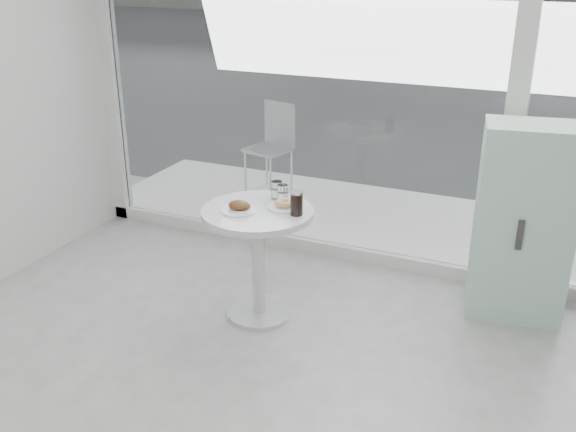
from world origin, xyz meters
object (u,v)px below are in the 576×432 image
at_px(car_white, 356,25).
at_px(plate_fritter, 240,207).
at_px(cola_glass, 296,204).
at_px(plate_donut, 285,205).
at_px(main_table, 258,241).
at_px(mint_cabinet, 523,223).
at_px(patio_chair, 273,142).
at_px(water_tumbler_b, 283,194).
at_px(water_tumbler_a, 277,191).

relative_size(car_white, plate_fritter, 16.45).
bearing_deg(cola_glass, plate_donut, 145.56).
xyz_separation_m(main_table, plate_fritter, (-0.09, -0.07, 0.25)).
height_order(mint_cabinet, car_white, mint_cabinet).
distance_m(patio_chair, water_tumbler_b, 2.23).
xyz_separation_m(plate_donut, water_tumbler_b, (-0.06, 0.10, 0.03)).
xyz_separation_m(main_table, car_white, (-3.40, 12.40, 0.09)).
relative_size(patio_chair, cola_glass, 5.88).
height_order(car_white, plate_donut, car_white).
relative_size(main_table, water_tumbler_b, 6.63).
bearing_deg(plate_donut, car_white, 106.08).
bearing_deg(cola_glass, plate_fritter, -165.62).
bearing_deg(mint_cabinet, car_white, 104.00).
bearing_deg(patio_chair, main_table, -52.43).
distance_m(mint_cabinet, car_white, 12.67).
relative_size(plate_donut, water_tumbler_a, 1.84).
bearing_deg(car_white, plate_fritter, -179.51).
distance_m(car_white, cola_glass, 12.91).
bearing_deg(plate_donut, cola_glass, -34.44).
relative_size(patio_chair, plate_fritter, 3.87).
bearing_deg(car_white, water_tumbler_a, -178.63).
bearing_deg(patio_chair, mint_cabinet, -15.16).
bearing_deg(plate_fritter, plate_donut, 35.11).
bearing_deg(plate_donut, water_tumbler_b, 121.10).
bearing_deg(cola_glass, water_tumbler_b, 134.53).
xyz_separation_m(main_table, mint_cabinet, (1.56, 0.74, 0.11)).
bearing_deg(car_white, patio_chair, 179.34).
xyz_separation_m(plate_fritter, water_tumbler_a, (0.12, 0.30, 0.03)).
height_order(plate_donut, water_tumbler_a, water_tumbler_a).
bearing_deg(main_table, mint_cabinet, 25.51).
relative_size(car_white, water_tumbler_a, 31.36).
height_order(mint_cabinet, cola_glass, mint_cabinet).
height_order(main_table, plate_fritter, plate_fritter).
bearing_deg(water_tumbler_b, cola_glass, -45.47).
bearing_deg(mint_cabinet, cola_glass, -159.88).
distance_m(mint_cabinet, plate_donut, 1.56).
relative_size(patio_chair, water_tumbler_a, 7.38).
relative_size(plate_fritter, plate_donut, 1.04).
xyz_separation_m(water_tumbler_a, water_tumbler_b, (0.06, -0.04, -0.00)).
bearing_deg(mint_cabinet, water_tumbler_b, -168.53).
distance_m(plate_fritter, cola_glass, 0.37).
height_order(car_white, plate_fritter, car_white).
distance_m(main_table, cola_glass, 0.39).
height_order(patio_chair, cola_glass, patio_chair).
height_order(main_table, plate_donut, plate_donut).
bearing_deg(water_tumbler_a, plate_donut, -48.40).
xyz_separation_m(main_table, water_tumbler_a, (0.03, 0.23, 0.27)).
bearing_deg(mint_cabinet, plate_fritter, -162.77).
distance_m(patio_chair, car_white, 10.53).
distance_m(mint_cabinet, water_tumbler_a, 1.62).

